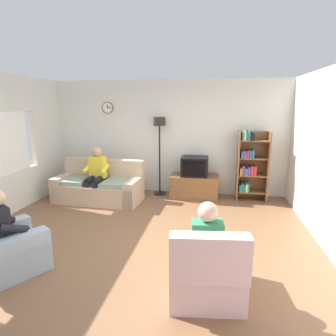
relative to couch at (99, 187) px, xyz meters
name	(u,v)px	position (x,y,z in m)	size (l,w,h in m)	color
ground_plane	(140,238)	(1.40, -1.65, -0.31)	(12.00, 12.00, 0.00)	brown
back_wall_assembly	(168,137)	(1.39, 1.01, 1.04)	(6.20, 0.17, 2.70)	silver
couch	(99,187)	(0.00, 0.00, 0.00)	(1.94, 0.97, 0.90)	tan
tv_stand	(194,186)	(2.09, 0.60, -0.05)	(1.10, 0.56, 0.53)	brown
tv	(195,166)	(2.09, 0.58, 0.43)	(0.60, 0.49, 0.44)	black
bookshelf	(250,165)	(3.33, 0.67, 0.50)	(0.68, 0.36, 1.58)	brown
floor_lamp	(160,134)	(1.25, 0.70, 1.14)	(0.28, 0.28, 1.85)	black
armchair_near_window	(3,251)	(-0.10, -2.84, -0.02)	(1.15, 1.17, 0.90)	#9EADBC
armchair_near_bookshelf	(206,272)	(2.50, -2.85, -0.02)	(0.90, 0.97, 0.90)	beige
person_on_couch	(96,172)	(-0.01, -0.11, 0.39)	(0.52, 0.55, 1.24)	yellow
person_in_left_armchair	(7,226)	(-0.05, -2.77, 0.29)	(0.61, 0.64, 1.12)	black
person_in_right_armchair	(206,242)	(2.49, -2.77, 0.29)	(0.55, 0.57, 1.12)	#338C59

